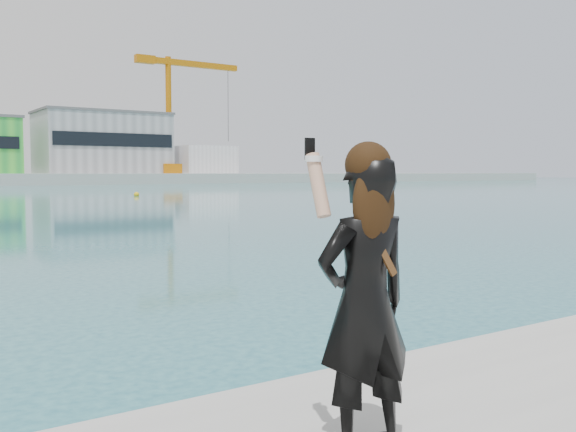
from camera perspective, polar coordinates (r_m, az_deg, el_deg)
name	(u,v)px	position (r m, az deg, el deg)	size (l,w,h in m)	color
warehouse_grey_right	(103,143)	(137.53, -16.15, 6.27)	(25.50, 15.35, 12.50)	gray
ancillary_shed	(204,160)	(143.97, -7.49, 4.98)	(12.00, 10.00, 6.00)	silver
dock_crane	(174,111)	(137.16, -10.09, 9.22)	(23.00, 4.00, 24.00)	orange
flagpole_right	(17,148)	(126.18, -22.93, 5.55)	(1.28, 0.16, 8.00)	silver
buoy_near	(137,196)	(62.00, -13.31, 1.73)	(0.50, 0.50, 0.50)	#EBB50C
woman	(365,295)	(3.32, 6.84, -6.99)	(0.58, 0.41, 1.62)	black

